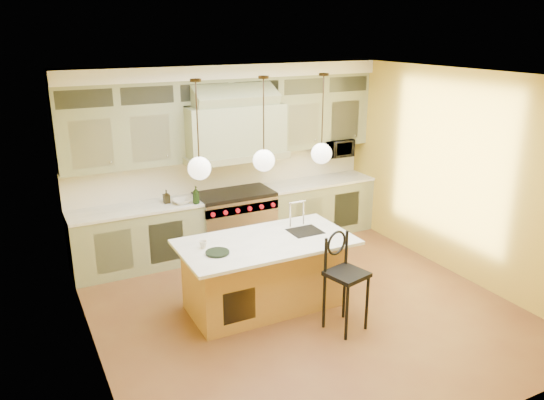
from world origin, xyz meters
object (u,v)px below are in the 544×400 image
range (235,220)px  counter_stool (345,275)px  kitchen_island (265,272)px  microwave (336,148)px

range → counter_stool: counter_stool is taller
counter_stool → kitchen_island: bearing=110.5°
range → counter_stool: (0.20, -2.75, 0.19)m
range → counter_stool: 2.76m
range → kitchen_island: 1.91m
counter_stool → microwave: microwave is taller
kitchen_island → microwave: (2.34, 1.98, 0.98)m
range → microwave: size_ratio=2.21×
kitchen_island → range: bearing=78.4°
microwave → range: bearing=-176.9°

